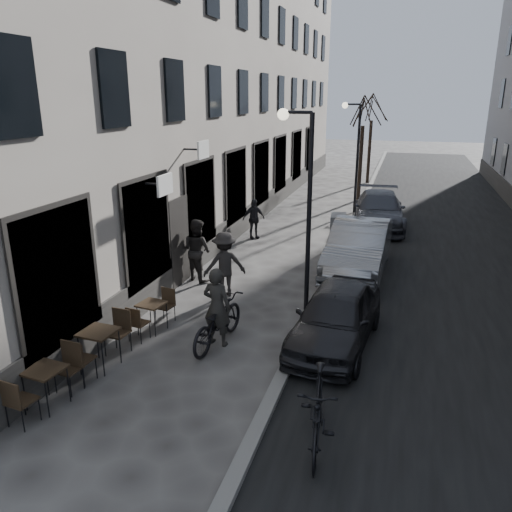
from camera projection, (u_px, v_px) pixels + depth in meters
The scene contains 21 objects.
ground at pixel (230, 461), 7.68m from camera, with size 120.00×120.00×0.00m, color #3B3835.
road at pixel (440, 228), 21.23m from camera, with size 7.30×60.00×0.00m, color black.
kerb at pixel (354, 221), 22.20m from camera, with size 0.25×60.00×0.12m, color slate.
building_left at pixel (223, 33), 21.91m from camera, with size 4.00×35.00×16.00m, color gray.
streetlamp_near at pixel (303, 190), 12.23m from camera, with size 0.90×0.28×5.09m.
streetlamp_far at pixel (354, 146), 23.18m from camera, with size 0.90×0.28×5.09m.
tree_near at pixel (364, 110), 25.44m from camera, with size 2.40×2.40×5.70m.
tree_far at pixel (372, 108), 30.91m from camera, with size 2.40×2.40×5.70m.
bistro_set_a at pixel (46, 384), 8.91m from camera, with size 0.69×1.56×0.90m.
bistro_set_b at pixel (100, 345), 10.20m from camera, with size 0.72×1.68×0.98m.
bistro_set_c at pixel (152, 314), 11.82m from camera, with size 0.66×1.47×0.84m.
utility_cabinet at pixel (338, 234), 17.61m from camera, with size 0.52×0.94×1.41m, color slate.
bicycle at pixel (217, 321), 11.16m from camera, with size 0.74×2.12×1.11m, color black.
cyclist_rider at pixel (217, 307), 11.05m from camera, with size 0.66×0.44×1.82m, color #272521.
pedestrian_near at pixel (197, 250), 14.99m from camera, with size 0.92×0.72×1.90m, color black.
pedestrian_mid at pixel (225, 264), 13.80m from camera, with size 1.19×0.68×1.84m, color #272422.
pedestrian_far at pixel (254, 219), 19.48m from camera, with size 0.92×0.38×1.57m, color black.
car_near at pixel (336, 316), 11.13m from camera, with size 1.60×3.97×1.35m, color black.
car_mid at pixel (359, 247), 15.74m from camera, with size 1.70×4.88×1.61m, color gray.
car_far at pixel (379, 210), 21.18m from camera, with size 2.06×5.06×1.47m, color #3B3D46.
moped at pixel (318, 411), 7.87m from camera, with size 0.59×2.09×1.26m, color black.
Camera 1 is at (2.19, -5.96, 5.37)m, focal length 35.00 mm.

